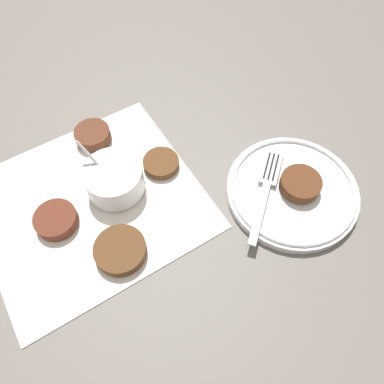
# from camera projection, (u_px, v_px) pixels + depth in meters

# --- Properties ---
(ground_plane) EXTENTS (4.00, 4.00, 0.00)m
(ground_plane) POSITION_uv_depth(u_px,v_px,m) (88.00, 223.00, 0.58)
(ground_plane) COLOR #605B56
(napkin) EXTENTS (0.35, 0.33, 0.00)m
(napkin) POSITION_uv_depth(u_px,v_px,m) (91.00, 203.00, 0.60)
(napkin) COLOR silver
(napkin) RESTS_ON ground_plane
(sauce_bowl) EXTENTS (0.10, 0.10, 0.09)m
(sauce_bowl) POSITION_uv_depth(u_px,v_px,m) (115.00, 180.00, 0.59)
(sauce_bowl) COLOR silver
(sauce_bowl) RESTS_ON napkin
(fritter_0) EXTENTS (0.06, 0.06, 0.02)m
(fritter_0) POSITION_uv_depth(u_px,v_px,m) (56.00, 220.00, 0.57)
(fritter_0) COLOR #592B1D
(fritter_0) RESTS_ON napkin
(fritter_1) EXTENTS (0.06, 0.06, 0.02)m
(fritter_1) POSITION_uv_depth(u_px,v_px,m) (93.00, 135.00, 0.65)
(fritter_1) COLOR #552F1E
(fritter_1) RESTS_ON napkin
(fritter_2) EXTENTS (0.08, 0.08, 0.02)m
(fritter_2) POSITION_uv_depth(u_px,v_px,m) (120.00, 250.00, 0.54)
(fritter_2) COLOR #53341D
(fritter_2) RESTS_ON napkin
(fritter_3) EXTENTS (0.06, 0.06, 0.01)m
(fritter_3) POSITION_uv_depth(u_px,v_px,m) (161.00, 163.00, 0.62)
(fritter_3) COLOR #54341C
(fritter_3) RESTS_ON napkin
(serving_plate) EXTENTS (0.21, 0.21, 0.02)m
(serving_plate) POSITION_uv_depth(u_px,v_px,m) (292.00, 190.00, 0.60)
(serving_plate) COLOR silver
(serving_plate) RESTS_ON ground_plane
(fritter_on_plate) EXTENTS (0.06, 0.06, 0.02)m
(fritter_on_plate) POSITION_uv_depth(u_px,v_px,m) (301.00, 183.00, 0.58)
(fritter_on_plate) COLOR #512D19
(fritter_on_plate) RESTS_ON serving_plate
(fork) EXTENTS (0.15, 0.12, 0.00)m
(fork) POSITION_uv_depth(u_px,v_px,m) (267.00, 184.00, 0.59)
(fork) COLOR silver
(fork) RESTS_ON serving_plate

